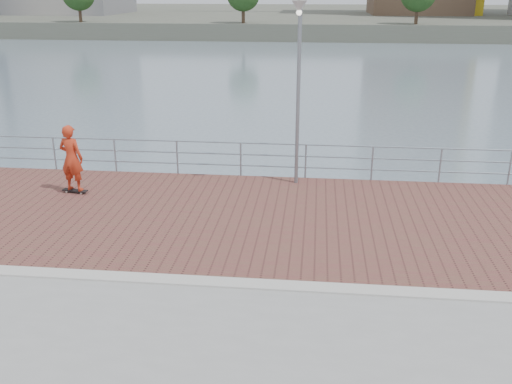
# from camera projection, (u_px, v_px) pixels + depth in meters

# --- Properties ---
(water) EXTENTS (400.00, 400.00, 0.00)m
(water) POSITION_uv_depth(u_px,v_px,m) (246.00, 367.00, 12.28)
(water) COLOR slate
(water) RESTS_ON ground
(brick_lane) EXTENTS (40.00, 6.80, 0.02)m
(brick_lane) POSITION_uv_depth(u_px,v_px,m) (263.00, 217.00, 14.95)
(brick_lane) COLOR brown
(brick_lane) RESTS_ON seawall
(curb) EXTENTS (40.00, 0.40, 0.06)m
(curb) POSITION_uv_depth(u_px,v_px,m) (245.00, 284.00, 11.58)
(curb) COLOR #B7B5AD
(curb) RESTS_ON seawall
(far_shore) EXTENTS (320.00, 95.00, 2.50)m
(far_shore) POSITION_uv_depth(u_px,v_px,m) (314.00, 17.00, 126.34)
(far_shore) COLOR #4C5142
(far_shore) RESTS_ON ground
(guardrail) EXTENTS (39.06, 0.06, 1.13)m
(guardrail) POSITION_uv_depth(u_px,v_px,m) (273.00, 156.00, 17.90)
(guardrail) COLOR #8C9EA8
(guardrail) RESTS_ON brick_lane
(street_lamp) EXTENTS (0.41, 1.20, 5.67)m
(street_lamp) POSITION_uv_depth(u_px,v_px,m) (299.00, 51.00, 15.83)
(street_lamp) COLOR gray
(street_lamp) RESTS_ON brick_lane
(skateboard) EXTENTS (0.78, 0.32, 0.09)m
(skateboard) POSITION_uv_depth(u_px,v_px,m) (75.00, 190.00, 16.70)
(skateboard) COLOR black
(skateboard) RESTS_ON brick_lane
(skateboarder) EXTENTS (0.78, 0.58, 1.94)m
(skateboarder) POSITION_uv_depth(u_px,v_px,m) (71.00, 158.00, 16.36)
(skateboarder) COLOR red
(skateboarder) RESTS_ON skateboard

